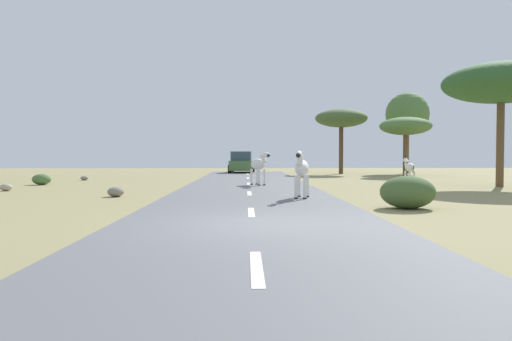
{
  "coord_description": "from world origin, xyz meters",
  "views": [
    {
      "loc": [
        -0.38,
        -10.16,
        1.51
      ],
      "look_at": [
        0.13,
        13.42,
        0.74
      ],
      "focal_mm": 33.69,
      "sensor_mm": 36.0,
      "label": 1
    }
  ],
  "objects_px": {
    "zebra_0": "(259,165)",
    "rock_0": "(84,178)",
    "tree_3": "(406,127)",
    "rock_1": "(116,192)",
    "zebra_2": "(409,168)",
    "rock_2": "(6,187)",
    "bush_0": "(408,192)",
    "tree_1": "(501,84)",
    "zebra_1": "(302,169)",
    "tree_0": "(341,119)",
    "bush_1": "(42,179)",
    "tree_2": "(407,114)",
    "car_0": "(242,163)"
  },
  "relations": [
    {
      "from": "zebra_1",
      "to": "tree_1",
      "type": "distance_m",
      "value": 12.45
    },
    {
      "from": "tree_2",
      "to": "zebra_1",
      "type": "bearing_deg",
      "value": -116.26
    },
    {
      "from": "rock_1",
      "to": "tree_2",
      "type": "bearing_deg",
      "value": 50.52
    },
    {
      "from": "car_0",
      "to": "tree_0",
      "type": "relative_size",
      "value": 0.86
    },
    {
      "from": "tree_0",
      "to": "tree_3",
      "type": "bearing_deg",
      "value": -47.92
    },
    {
      "from": "rock_1",
      "to": "rock_2",
      "type": "relative_size",
      "value": 1.27
    },
    {
      "from": "rock_0",
      "to": "rock_2",
      "type": "bearing_deg",
      "value": -92.96
    },
    {
      "from": "zebra_0",
      "to": "zebra_1",
      "type": "distance_m",
      "value": 7.18
    },
    {
      "from": "bush_1",
      "to": "tree_1",
      "type": "bearing_deg",
      "value": -5.36
    },
    {
      "from": "tree_0",
      "to": "rock_1",
      "type": "bearing_deg",
      "value": -120.73
    },
    {
      "from": "tree_0",
      "to": "rock_2",
      "type": "distance_m",
      "value": 25.36
    },
    {
      "from": "tree_3",
      "to": "tree_0",
      "type": "bearing_deg",
      "value": 132.08
    },
    {
      "from": "tree_3",
      "to": "bush_0",
      "type": "height_order",
      "value": "tree_3"
    },
    {
      "from": "car_0",
      "to": "tree_3",
      "type": "xyz_separation_m",
      "value": [
        11.67,
        -6.04,
        2.67
      ]
    },
    {
      "from": "zebra_2",
      "to": "rock_2",
      "type": "xyz_separation_m",
      "value": [
        -18.85,
        -5.37,
        -0.67
      ]
    },
    {
      "from": "zebra_1",
      "to": "tree_0",
      "type": "relative_size",
      "value": 0.34
    },
    {
      "from": "car_0",
      "to": "rock_0",
      "type": "relative_size",
      "value": 9.78
    },
    {
      "from": "zebra_1",
      "to": "car_0",
      "type": "relative_size",
      "value": 0.39
    },
    {
      "from": "zebra_1",
      "to": "bush_0",
      "type": "height_order",
      "value": "zebra_1"
    },
    {
      "from": "car_0",
      "to": "rock_1",
      "type": "bearing_deg",
      "value": -97.47
    },
    {
      "from": "zebra_0",
      "to": "tree_0",
      "type": "xyz_separation_m",
      "value": [
        6.95,
        14.85,
        3.34
      ]
    },
    {
      "from": "tree_3",
      "to": "bush_0",
      "type": "distance_m",
      "value": 21.79
    },
    {
      "from": "tree_3",
      "to": "rock_2",
      "type": "bearing_deg",
      "value": -147.58
    },
    {
      "from": "car_0",
      "to": "tree_0",
      "type": "height_order",
      "value": "tree_0"
    },
    {
      "from": "tree_0",
      "to": "tree_2",
      "type": "distance_m",
      "value": 5.8
    },
    {
      "from": "tree_3",
      "to": "bush_1",
      "type": "xyz_separation_m",
      "value": [
        -21.65,
        -9.44,
        -3.24
      ]
    },
    {
      "from": "bush_0",
      "to": "rock_1",
      "type": "relative_size",
      "value": 2.43
    },
    {
      "from": "bush_1",
      "to": "rock_2",
      "type": "height_order",
      "value": "bush_1"
    },
    {
      "from": "tree_2",
      "to": "tree_1",
      "type": "bearing_deg",
      "value": -94.36
    },
    {
      "from": "tree_1",
      "to": "rock_2",
      "type": "bearing_deg",
      "value": -174.68
    },
    {
      "from": "tree_2",
      "to": "bush_0",
      "type": "xyz_separation_m",
      "value": [
        -8.69,
        -25.77,
        -4.38
      ]
    },
    {
      "from": "rock_1",
      "to": "rock_2",
      "type": "height_order",
      "value": "rock_1"
    },
    {
      "from": "tree_3",
      "to": "rock_1",
      "type": "xyz_separation_m",
      "value": [
        -16.03,
        -16.49,
        -3.34
      ]
    },
    {
      "from": "zebra_0",
      "to": "rock_2",
      "type": "height_order",
      "value": "zebra_0"
    },
    {
      "from": "rock_2",
      "to": "zebra_0",
      "type": "bearing_deg",
      "value": 15.15
    },
    {
      "from": "tree_1",
      "to": "bush_1",
      "type": "relative_size",
      "value": 6.28
    },
    {
      "from": "tree_1",
      "to": "rock_0",
      "type": "bearing_deg",
      "value": 163.48
    },
    {
      "from": "bush_1",
      "to": "rock_1",
      "type": "height_order",
      "value": "bush_1"
    },
    {
      "from": "zebra_2",
      "to": "bush_0",
      "type": "bearing_deg",
      "value": -111.66
    },
    {
      "from": "zebra_0",
      "to": "tree_3",
      "type": "height_order",
      "value": "tree_3"
    },
    {
      "from": "bush_0",
      "to": "rock_0",
      "type": "bearing_deg",
      "value": 132.7
    },
    {
      "from": "zebra_1",
      "to": "tree_3",
      "type": "relative_size",
      "value": 0.41
    },
    {
      "from": "bush_0",
      "to": "tree_0",
      "type": "bearing_deg",
      "value": 83.0
    },
    {
      "from": "tree_1",
      "to": "bush_0",
      "type": "distance_m",
      "value": 12.42
    },
    {
      "from": "tree_1",
      "to": "bush_0",
      "type": "relative_size",
      "value": 3.78
    },
    {
      "from": "zebra_0",
      "to": "bush_0",
      "type": "height_order",
      "value": "zebra_0"
    },
    {
      "from": "zebra_0",
      "to": "rock_0",
      "type": "distance_m",
      "value": 11.69
    },
    {
      "from": "car_0",
      "to": "tree_3",
      "type": "height_order",
      "value": "tree_3"
    },
    {
      "from": "tree_1",
      "to": "bush_0",
      "type": "bearing_deg",
      "value": -129.64
    },
    {
      "from": "car_0",
      "to": "tree_0",
      "type": "distance_m",
      "value": 8.87
    }
  ]
}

